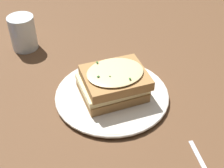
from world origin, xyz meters
TOP-DOWN VIEW (x-y plane):
  - ground_plane at (0.00, 0.00)m, footprint 2.40×2.40m
  - dinner_plate at (0.01, -0.02)m, footprint 0.27×0.27m
  - sandwich at (0.02, -0.02)m, footprint 0.15×0.17m
  - water_glass at (-0.23, -0.25)m, footprint 0.07×0.07m

SIDE VIEW (x-z plane):
  - ground_plane at x=0.00m, z-range 0.00..0.00m
  - dinner_plate at x=0.01m, z-range 0.00..0.01m
  - sandwich at x=0.02m, z-range 0.01..0.08m
  - water_glass at x=-0.23m, z-range 0.00..0.10m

